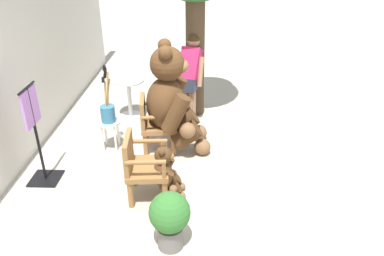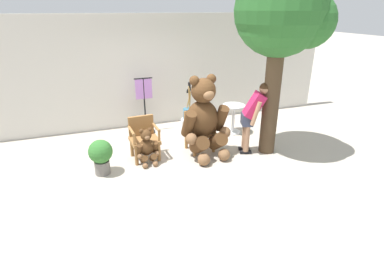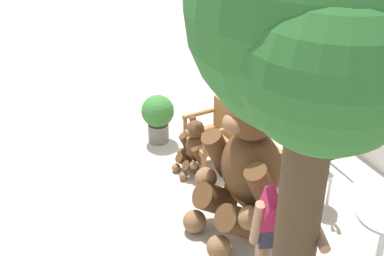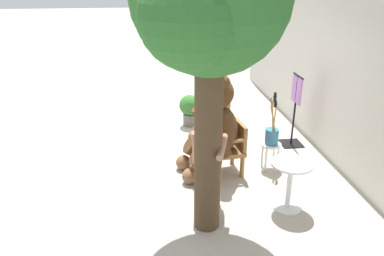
{
  "view_description": "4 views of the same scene",
  "coord_description": "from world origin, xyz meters",
  "views": [
    {
      "loc": [
        -4.5,
        -0.28,
        3.02
      ],
      "look_at": [
        0.03,
        -0.13,
        0.66
      ],
      "focal_mm": 35.0,
      "sensor_mm": 36.0,
      "label": 1
    },
    {
      "loc": [
        -1.51,
        -5.16,
        2.9
      ],
      "look_at": [
        0.38,
        0.28,
        0.59
      ],
      "focal_mm": 28.0,
      "sensor_mm": 36.0,
      "label": 2
    },
    {
      "loc": [
        4.47,
        -2.12,
        3.78
      ],
      "look_at": [
        -0.13,
        -0.06,
        0.92
      ],
      "focal_mm": 50.0,
      "sensor_mm": 36.0,
      "label": 3
    },
    {
      "loc": [
        5.96,
        -0.8,
        3.08
      ],
      "look_at": [
        -0.01,
        -0.08,
        0.56
      ],
      "focal_mm": 35.0,
      "sensor_mm": 36.0,
      "label": 4
    }
  ],
  "objects": [
    {
      "name": "teddy_bear_small",
      "position": [
        -0.6,
        0.18,
        0.36
      ],
      "size": [
        0.44,
        0.43,
        0.74
      ],
      "color": "#4C3019",
      "rests_on": "ground"
    },
    {
      "name": "teddy_bear_large",
      "position": [
        0.61,
        0.19,
        0.83
      ],
      "size": [
        1.03,
        1.01,
        1.69
      ],
      "color": "#4C3019",
      "rests_on": "ground"
    },
    {
      "name": "clothing_display_stand",
      "position": [
        -0.3,
        1.88,
        0.72
      ],
      "size": [
        0.44,
        0.4,
        1.36
      ],
      "color": "black",
      "rests_on": "ground"
    },
    {
      "name": "wooden_chair_right",
      "position": [
        0.59,
        0.46,
        0.46
      ],
      "size": [
        0.62,
        0.58,
        0.86
      ],
      "color": "olive",
      "rests_on": "ground"
    },
    {
      "name": "potted_plant",
      "position": [
        -1.48,
        0.05,
        0.4
      ],
      "size": [
        0.44,
        0.44,
        0.68
      ],
      "color": "slate",
      "rests_on": "ground"
    },
    {
      "name": "round_side_table",
      "position": [
        1.73,
        1.06,
        0.45
      ],
      "size": [
        0.56,
        0.56,
        0.72
      ],
      "color": "silver",
      "rests_on": "ground"
    },
    {
      "name": "white_stool",
      "position": [
        0.58,
        1.16,
        0.36
      ],
      "size": [
        0.34,
        0.34,
        0.46
      ],
      "color": "white",
      "rests_on": "ground"
    },
    {
      "name": "brush_bucket",
      "position": [
        0.59,
        1.16,
        0.64
      ],
      "size": [
        0.22,
        0.22,
        0.89
      ],
      "color": "teal",
      "rests_on": "white_stool"
    },
    {
      "name": "ground_plane",
      "position": [
        0.0,
        0.0,
        0.0
      ],
      "size": [
        60.0,
        60.0,
        0.0
      ],
      "primitive_type": "plane",
      "color": "#B2A899"
    },
    {
      "name": "wooden_chair_left",
      "position": [
        -0.61,
        0.46,
        0.46
      ],
      "size": [
        0.59,
        0.56,
        0.86
      ],
      "color": "olive",
      "rests_on": "ground"
    },
    {
      "name": "person_visitor",
      "position": [
        1.61,
        -0.04,
        0.91
      ],
      "size": [
        0.86,
        0.48,
        1.52
      ],
      "color": "black",
      "rests_on": "ground"
    }
  ]
}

